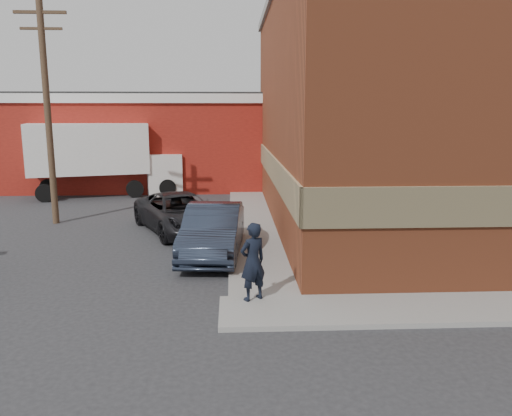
# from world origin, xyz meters

# --- Properties ---
(ground) EXTENTS (90.00, 90.00, 0.00)m
(ground) POSITION_xyz_m (0.00, 0.00, 0.00)
(ground) COLOR #28282B
(ground) RESTS_ON ground
(brick_building) EXTENTS (14.25, 18.25, 9.36)m
(brick_building) POSITION_xyz_m (8.50, 9.00, 4.68)
(brick_building) COLOR brown
(brick_building) RESTS_ON ground
(sidewalk_west) EXTENTS (1.80, 18.00, 0.12)m
(sidewalk_west) POSITION_xyz_m (0.60, 9.00, 0.06)
(sidewalk_west) COLOR gray
(sidewalk_west) RESTS_ON ground
(warehouse) EXTENTS (16.30, 8.30, 5.60)m
(warehouse) POSITION_xyz_m (-6.00, 20.00, 2.81)
(warehouse) COLOR maroon
(warehouse) RESTS_ON ground
(utility_pole) EXTENTS (2.00, 0.26, 9.00)m
(utility_pole) POSITION_xyz_m (-7.50, 9.00, 4.75)
(utility_pole) COLOR brown
(utility_pole) RESTS_ON ground
(man) EXTENTS (0.82, 0.75, 1.89)m
(man) POSITION_xyz_m (0.29, -0.25, 1.07)
(man) COLOR black
(man) RESTS_ON sidewalk_south
(sedan) EXTENTS (2.09, 5.03, 1.62)m
(sedan) POSITION_xyz_m (-0.80, 3.97, 0.81)
(sedan) COLOR #283142
(sedan) RESTS_ON ground
(suv_a) EXTENTS (4.46, 5.86, 1.48)m
(suv_a) POSITION_xyz_m (-2.18, 7.21, 0.74)
(suv_a) COLOR black
(suv_a) RESTS_ON ground
(box_truck) EXTENTS (8.30, 4.36, 3.93)m
(box_truck) POSITION_xyz_m (-7.11, 15.80, 2.27)
(box_truck) COLOR white
(box_truck) RESTS_ON ground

